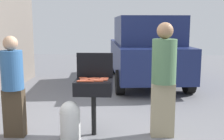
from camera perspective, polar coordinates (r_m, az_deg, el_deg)
ground_plane at (r=4.67m, az=-4.78°, el=-13.29°), size 24.00×24.00×0.00m
bbq_grill at (r=4.47m, az=-3.82°, el=-3.94°), size 0.60×0.44×0.91m
grill_lid_open at (r=4.62m, az=-3.56°, el=0.95°), size 0.60×0.05×0.42m
hot_dog_0 at (r=4.44m, az=-2.76°, el=-1.98°), size 0.13×0.03×0.03m
hot_dog_1 at (r=4.32m, az=-6.41°, el=-2.34°), size 0.13×0.03×0.03m
hot_dog_2 at (r=4.50m, az=-5.81°, el=-1.86°), size 0.13×0.04×0.03m
hot_dog_3 at (r=4.39m, az=-3.66°, el=-2.11°), size 0.13×0.03×0.03m
hot_dog_4 at (r=4.47m, az=-1.66°, el=-1.89°), size 0.13×0.04×0.03m
hot_dog_5 at (r=4.53m, az=-4.93°, el=-1.77°), size 0.13×0.04×0.03m
hot_dog_6 at (r=4.31m, az=-2.71°, el=-2.32°), size 0.13×0.03×0.03m
hot_dog_7 at (r=4.36m, az=-4.77°, el=-2.20°), size 0.13×0.03×0.03m
hot_dog_8 at (r=4.39m, az=-1.82°, el=-2.10°), size 0.13×0.03×0.03m
hot_dog_9 at (r=4.55m, az=-3.41°, el=-1.71°), size 0.13×0.04×0.03m
hot_dog_10 at (r=4.48m, az=-4.32°, el=-1.89°), size 0.13×0.03×0.03m
hot_dog_11 at (r=4.31m, az=-4.61°, el=-2.36°), size 0.13×0.03×0.03m
hot_dog_12 at (r=4.54m, az=-1.54°, el=-1.72°), size 0.13×0.04×0.03m
hot_dog_13 at (r=4.59m, az=-5.97°, el=-1.63°), size 0.13×0.03×0.03m
hot_dog_14 at (r=4.35m, az=-6.23°, el=-2.26°), size 0.13×0.03×0.03m
hot_dog_15 at (r=4.42m, az=-5.77°, el=-2.08°), size 0.13×0.03×0.03m
propane_tank at (r=4.46m, az=-8.62°, el=-10.06°), size 0.32×0.32×0.62m
person_left at (r=4.65m, az=-19.74°, el=-2.55°), size 0.34×0.34×1.63m
person_right at (r=4.45m, az=10.58°, el=-1.21°), size 0.38×0.38×1.83m
parked_minivan at (r=8.61m, az=6.87°, el=4.21°), size 2.41×4.58×2.02m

